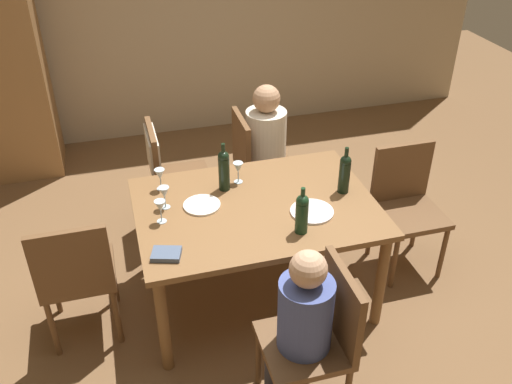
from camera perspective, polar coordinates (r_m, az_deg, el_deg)
ground_plane at (r=4.00m, az=-0.00°, el=-10.28°), size 10.00×10.00×0.00m
rear_room_partition at (r=5.77m, az=-7.82°, el=18.77°), size 6.40×0.12×2.70m
dining_table at (r=3.57m, az=-0.00°, el=-2.50°), size 1.51×1.08×0.75m
chair_near at (r=3.03m, az=6.51°, el=-14.05°), size 0.44×0.44×0.92m
chair_far_right at (r=4.45m, az=-0.07°, el=3.27°), size 0.44×0.44×0.92m
chair_left_end at (r=3.52m, az=-17.89°, el=-7.84°), size 0.44×0.44×0.92m
chair_far_left at (r=4.31m, az=-9.31°, el=2.65°), size 0.46×0.44×0.92m
chair_right_end at (r=4.11m, az=15.08°, el=-0.73°), size 0.44×0.44×0.92m
person_woman_host at (r=2.93m, az=4.52°, el=-13.23°), size 0.33×0.28×1.08m
person_man_bearded at (r=4.41m, az=1.35°, el=4.96°), size 0.36×0.32×1.16m
wine_bottle_tall_green at (r=3.23m, az=4.71°, el=-2.10°), size 0.08×0.08×0.30m
wine_bottle_dark_red at (r=3.61m, az=-3.30°, el=2.35°), size 0.07×0.07×0.34m
wine_bottle_short_olive at (r=3.63m, az=9.05°, el=1.95°), size 0.07×0.07×0.33m
wine_glass_near_left at (r=3.68m, az=-9.79°, el=1.71°), size 0.07×0.07×0.15m
wine_glass_centre at (r=3.37m, az=-9.76°, el=-1.52°), size 0.07×0.07×0.15m
wine_glass_near_right at (r=3.70m, az=-1.84°, el=2.43°), size 0.07×0.07×0.15m
wine_glass_far at (r=3.49m, az=-9.36°, el=-0.12°), size 0.07×0.07×0.15m
dinner_plate_host at (r=3.47m, az=5.73°, el=-2.00°), size 0.27×0.27×0.01m
dinner_plate_guest_left at (r=3.53m, az=-5.55°, el=-1.35°), size 0.24×0.24×0.01m
folded_napkin at (r=3.15m, az=-9.15°, el=-6.28°), size 0.19×0.16×0.03m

